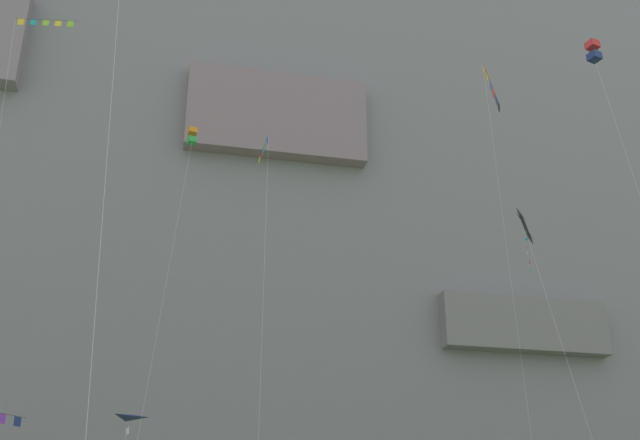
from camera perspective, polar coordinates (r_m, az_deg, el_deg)
name	(u,v)px	position (r m, az deg, el deg)	size (l,w,h in m)	color
cliff_face	(254,236)	(84.53, -4.79, -1.14)	(180.00, 29.06, 72.38)	gray
kite_box_high_right	(594,54)	(48.85, 19.11, 11.17)	(1.93, 4.27, 31.35)	red
kite_box_mid_left	(191,140)	(53.76, -9.22, 5.70)	(2.96, 5.17, 30.68)	orange
kite_diamond_upper_right	(528,237)	(41.45, 14.72, -1.19)	(3.21, 3.09, 20.49)	black
kite_banner_low_left	(32,77)	(49.04, -19.96, 9.63)	(3.61, 3.26, 33.73)	black
kite_delta_far_left	(124,434)	(47.63, -13.90, -14.70)	(2.10, 2.31, 10.91)	navy
kite_banner_low_center	(263,201)	(44.74, -4.14, 1.40)	(0.74, 7.53, 26.54)	black
kite_banner_upper_mid	(494,103)	(56.93, 12.36, 8.21)	(3.40, 5.42, 34.83)	black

